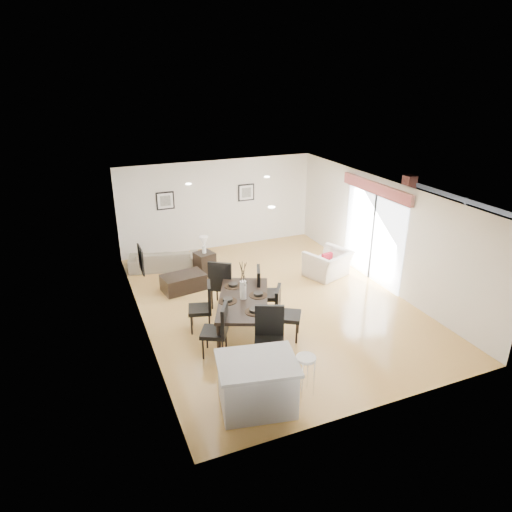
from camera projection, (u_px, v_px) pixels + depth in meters
name	position (u px, v px, depth m)	size (l,w,h in m)	color
ground	(272.00, 302.00, 10.89)	(8.00, 8.00, 0.00)	tan
wall_back	(218.00, 205.00, 13.80)	(6.00, 0.04, 2.70)	white
wall_front	(381.00, 338.00, 6.96)	(6.00, 0.04, 2.70)	white
wall_left	(139.00, 270.00, 9.32)	(0.04, 8.00, 2.70)	white
wall_right	(382.00, 233.00, 11.44)	(0.04, 8.00, 2.70)	white
ceiling	(274.00, 191.00, 9.86)	(6.00, 8.00, 0.02)	white
sofa	(164.00, 259.00, 12.62)	(1.89, 0.74, 0.55)	gray
armchair	(328.00, 264.00, 12.14)	(1.08, 0.95, 0.70)	beige
courtyard_plant_a	(464.00, 258.00, 12.58)	(0.56, 0.49, 0.62)	#365524
courtyard_plant_b	(435.00, 249.00, 13.23)	(0.34, 0.34, 0.61)	#365524
dining_table	(243.00, 302.00, 9.33)	(1.69, 2.20, 0.82)	black
dining_chair_wnear	(219.00, 327.00, 8.67)	(0.65, 0.65, 1.08)	black
dining_chair_wfar	(204.00, 304.00, 9.53)	(0.59, 0.59, 1.06)	black
dining_chair_enear	(284.00, 310.00, 9.24)	(0.69, 0.69, 1.12)	black
dining_chair_efar	(264.00, 290.00, 10.06)	(0.67, 0.67, 1.15)	black
dining_chair_head	(269.00, 334.00, 8.32)	(0.71, 0.71, 1.19)	black
dining_chair_foot	(222.00, 282.00, 10.38)	(0.74, 0.74, 1.19)	black
vase	(243.00, 284.00, 9.17)	(1.04, 1.59, 0.81)	white
coffee_table	(183.00, 282.00, 11.41)	(1.04, 0.62, 0.42)	black
side_table	(205.00, 263.00, 12.26)	(0.46, 0.46, 0.62)	black
table_lamp	(204.00, 242.00, 12.03)	(0.24, 0.24, 0.45)	white
cushion	(327.00, 259.00, 11.94)	(0.30, 0.10, 0.30)	maroon
kitchen_island	(257.00, 384.00, 7.35)	(1.43, 1.20, 0.89)	silver
bar_stool	(306.00, 362.00, 7.59)	(0.34, 0.34, 0.74)	white
framed_print_back_left	(165.00, 201.00, 13.09)	(0.52, 0.04, 0.52)	black
framed_print_back_right	(246.00, 192.00, 13.98)	(0.52, 0.04, 0.52)	black
framed_print_left_wall	(141.00, 260.00, 9.04)	(0.04, 0.52, 0.52)	black
sliding_door	(374.00, 218.00, 11.56)	(0.12, 2.70, 2.57)	white
courtyard	(450.00, 224.00, 13.46)	(6.00, 6.00, 2.00)	gray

